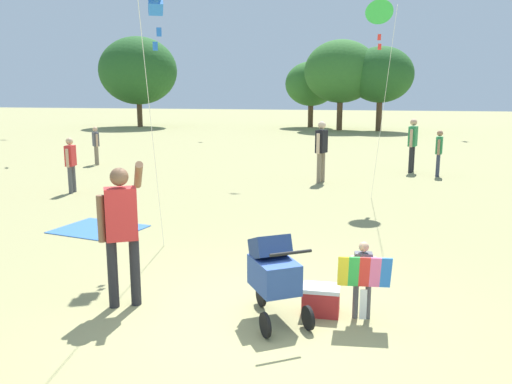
{
  "coord_description": "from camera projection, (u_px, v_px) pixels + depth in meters",
  "views": [
    {
      "loc": [
        1.09,
        -5.5,
        2.7
      ],
      "look_at": [
        -0.29,
        1.42,
        1.3
      ],
      "focal_mm": 37.1,
      "sensor_mm": 36.0,
      "label": 1
    }
  ],
  "objects": [
    {
      "name": "kite_orange_delta",
      "position": [
        379.0,
        14.0,
        12.28
      ],
      "size": [
        0.68,
        2.48,
        4.7
      ],
      "color": "green",
      "rests_on": "ground"
    },
    {
      "name": "person_adult_flyer",
      "position": [
        122.0,
        224.0,
        6.46
      ],
      "size": [
        0.56,
        0.68,
        1.83
      ],
      "color": "#232328",
      "rests_on": "ground"
    },
    {
      "name": "picnic_blanket",
      "position": [
        99.0,
        229.0,
        10.21
      ],
      "size": [
        1.78,
        1.56,
        0.02
      ],
      "primitive_type": "cube",
      "rotation": [
        0.0,
        0.0,
        -0.22
      ],
      "color": "#3366B2",
      "rests_on": "ground"
    },
    {
      "name": "person_back_turned",
      "position": [
        413.0,
        141.0,
        16.93
      ],
      "size": [
        0.33,
        0.53,
        1.72
      ],
      "color": "#232328",
      "rests_on": "ground"
    },
    {
      "name": "person_sitting_far",
      "position": [
        71.0,
        161.0,
        13.63
      ],
      "size": [
        0.22,
        0.46,
        1.43
      ],
      "color": "#4C4C51",
      "rests_on": "ground"
    },
    {
      "name": "treeline_distant",
      "position": [
        332.0,
        73.0,
        33.8
      ],
      "size": [
        35.44,
        5.98,
        6.11
      ],
      "color": "brown",
      "rests_on": "ground"
    },
    {
      "name": "stroller",
      "position": [
        273.0,
        270.0,
        6.15
      ],
      "size": [
        0.87,
        1.08,
        1.03
      ],
      "color": "black",
      "rests_on": "ground"
    },
    {
      "name": "person_kid_running",
      "position": [
        439.0,
        149.0,
        16.17
      ],
      "size": [
        0.25,
        0.45,
        1.42
      ],
      "color": "#33384C",
      "rests_on": "ground"
    },
    {
      "name": "person_couple_left",
      "position": [
        321.0,
        147.0,
        15.1
      ],
      "size": [
        0.35,
        0.54,
        1.76
      ],
      "color": "#7F705B",
      "rests_on": "ground"
    },
    {
      "name": "ground_plane",
      "position": [
        257.0,
        328.0,
        6.02
      ],
      "size": [
        120.0,
        120.0,
        0.0
      ],
      "primitive_type": "plane",
      "color": "#938E5B"
    },
    {
      "name": "kite_adult_black",
      "position": [
        155.0,
        0.0,
        8.34
      ],
      "size": [
        0.86,
        2.53,
        4.38
      ],
      "color": "yellow",
      "rests_on": "ground"
    },
    {
      "name": "person_red_shirt",
      "position": [
        96.0,
        142.0,
        18.64
      ],
      "size": [
        0.33,
        0.34,
        1.35
      ],
      "color": "#7F705B",
      "rests_on": "ground"
    },
    {
      "name": "cooler_box",
      "position": [
        321.0,
        300.0,
        6.39
      ],
      "size": [
        0.45,
        0.33,
        0.35
      ],
      "color": "red",
      "rests_on": "ground"
    },
    {
      "name": "child_with_butterfly_kite",
      "position": [
        363.0,
        274.0,
        6.15
      ],
      "size": [
        0.61,
        0.35,
        0.94
      ],
      "color": "#4C4C51",
      "rests_on": "ground"
    }
  ]
}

